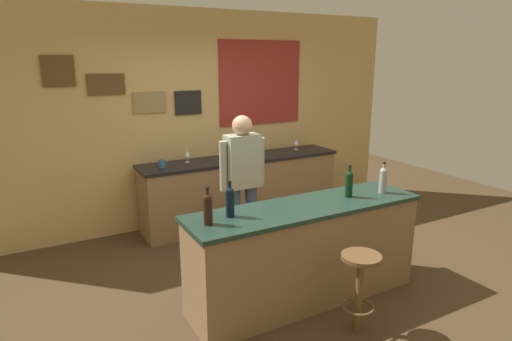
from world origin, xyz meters
TOP-DOWN VIEW (x-y plane):
  - ground_plane at (0.00, 0.00)m, footprint 10.00×10.00m
  - back_wall at (0.01, 2.03)m, footprint 6.00×0.09m
  - bar_counter at (0.00, -0.40)m, footprint 2.22×0.60m
  - side_counter at (0.40, 1.65)m, footprint 2.76×0.56m
  - bartender at (-0.15, 0.56)m, footprint 0.52×0.21m
  - bar_stool at (0.09, -1.03)m, footprint 0.32×0.32m
  - wine_bottle_a at (-0.94, -0.40)m, footprint 0.07×0.07m
  - wine_bottle_b at (-0.71, -0.33)m, footprint 0.07×0.07m
  - wine_bottle_c at (0.49, -0.39)m, footprint 0.07×0.07m
  - wine_bottle_d at (0.86, -0.45)m, footprint 0.07×0.07m
  - wine_glass_a at (-0.33, 1.74)m, footprint 0.07×0.07m
  - wine_glass_b at (1.32, 1.72)m, footprint 0.07×0.07m
  - coffee_mug at (-0.69, 1.63)m, footprint 0.13×0.08m

SIDE VIEW (x-z plane):
  - ground_plane at x=0.00m, z-range 0.00..0.00m
  - side_counter at x=0.40m, z-range 0.00..0.90m
  - bar_stool at x=0.09m, z-range 0.12..0.80m
  - bar_counter at x=0.00m, z-range 0.00..0.92m
  - bartender at x=-0.15m, z-range 0.13..1.75m
  - coffee_mug at x=-0.69m, z-range 0.90..1.00m
  - wine_glass_a at x=-0.33m, z-range 0.93..1.09m
  - wine_glass_b at x=1.32m, z-range 0.93..1.09m
  - wine_bottle_a at x=-0.94m, z-range 0.90..1.21m
  - wine_bottle_b at x=-0.71m, z-range 0.90..1.21m
  - wine_bottle_c at x=0.49m, z-range 0.90..1.21m
  - wine_bottle_d at x=0.86m, z-range 0.90..1.21m
  - back_wall at x=0.01m, z-range 0.02..2.82m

